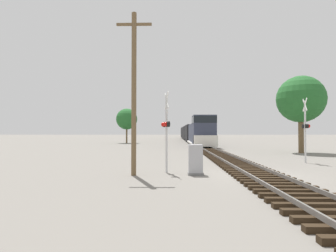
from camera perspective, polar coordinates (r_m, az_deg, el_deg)
name	(u,v)px	position (r m, az deg, el deg)	size (l,w,h in m)	color
ground_plane	(256,175)	(14.10, 18.55, -10.18)	(400.00, 400.00, 0.00)	slate
rail_track_bed	(256,173)	(14.08, 18.55, -9.63)	(2.60, 160.00, 0.31)	black
freight_train	(190,133)	(67.05, 4.81, -1.50)	(3.09, 68.32, 4.46)	#33384C
crossing_signal_near	(166,127)	(14.09, -0.42, -0.18)	(0.51, 1.01, 4.35)	silver
crossing_signal_far	(306,127)	(20.93, 27.76, -0.24)	(0.46, 1.02, 4.58)	silver
relay_cabinet	(195,160)	(13.60, 5.99, -7.34)	(0.78, 0.66, 1.54)	slate
utility_pole	(134,90)	(13.53, -7.43, 7.73)	(1.80, 0.25, 8.29)	brown
tree_far_right	(301,99)	(30.82, 26.91, 5.17)	(4.87, 4.87, 8.06)	brown
tree_mid_background	(127,119)	(52.18, -8.97, 1.50)	(4.13, 4.13, 6.81)	brown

